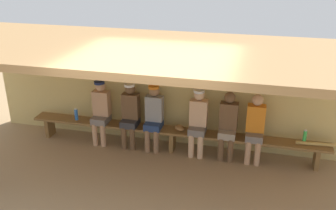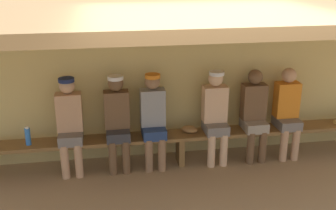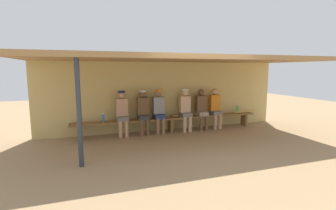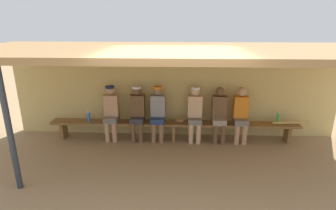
# 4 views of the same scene
# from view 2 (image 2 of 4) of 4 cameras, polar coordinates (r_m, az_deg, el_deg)

# --- Properties ---
(back_wall) EXTENTS (8.00, 0.20, 2.20)m
(back_wall) POSITION_cam_2_polar(r_m,az_deg,el_deg) (6.15, 0.95, 3.23)
(back_wall) COLOR tan
(back_wall) RESTS_ON ground
(dugout_roof) EXTENTS (8.00, 2.80, 0.12)m
(dugout_roof) POSITION_cam_2_polar(r_m,az_deg,el_deg) (4.66, 3.97, 12.45)
(dugout_roof) COLOR #9E7547
(dugout_roof) RESTS_ON back_wall
(bench) EXTENTS (6.00, 0.36, 0.46)m
(bench) POSITION_cam_2_polar(r_m,az_deg,el_deg) (5.98, 1.69, -4.55)
(bench) COLOR brown
(bench) RESTS_ON ground
(player_shirtless_tan) EXTENTS (0.34, 0.42, 1.34)m
(player_shirtless_tan) POSITION_cam_2_polar(r_m,az_deg,el_deg) (5.75, -6.93, -1.83)
(player_shirtless_tan) COLOR #333338
(player_shirtless_tan) RESTS_ON ground
(player_middle) EXTENTS (0.34, 0.42, 1.34)m
(player_middle) POSITION_cam_2_polar(r_m,az_deg,el_deg) (5.77, -13.26, -2.18)
(player_middle) COLOR slate
(player_middle) RESTS_ON ground
(player_with_sunglasses) EXTENTS (0.34, 0.42, 1.34)m
(player_with_sunglasses) POSITION_cam_2_polar(r_m,az_deg,el_deg) (6.14, 11.68, -0.85)
(player_with_sunglasses) COLOR gray
(player_with_sunglasses) RESTS_ON ground
(player_leftmost) EXTENTS (0.34, 0.42, 1.34)m
(player_leftmost) POSITION_cam_2_polar(r_m,az_deg,el_deg) (5.79, -2.02, -1.55)
(player_leftmost) COLOR navy
(player_leftmost) RESTS_ON ground
(player_rightmost) EXTENTS (0.34, 0.42, 1.34)m
(player_rightmost) POSITION_cam_2_polar(r_m,az_deg,el_deg) (5.96, 6.48, -1.03)
(player_rightmost) COLOR slate
(player_rightmost) RESTS_ON ground
(player_in_white) EXTENTS (0.34, 0.42, 1.34)m
(player_in_white) POSITION_cam_2_polar(r_m,az_deg,el_deg) (6.34, 15.96, -0.57)
(player_in_white) COLOR slate
(player_in_white) RESTS_ON ground
(water_bottle_blue) EXTENTS (0.07, 0.07, 0.26)m
(water_bottle_blue) POSITION_cam_2_polar(r_m,az_deg,el_deg) (5.87, -18.56, -4.04)
(water_bottle_blue) COLOR blue
(water_bottle_blue) RESTS_ON bench
(baseball_glove_dark_brown) EXTENTS (0.29, 0.28, 0.09)m
(baseball_glove_dark_brown) POSITION_cam_2_polar(r_m,az_deg,el_deg) (5.99, 2.96, -3.33)
(baseball_glove_dark_brown) COLOR olive
(baseball_glove_dark_brown) RESTS_ON bench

